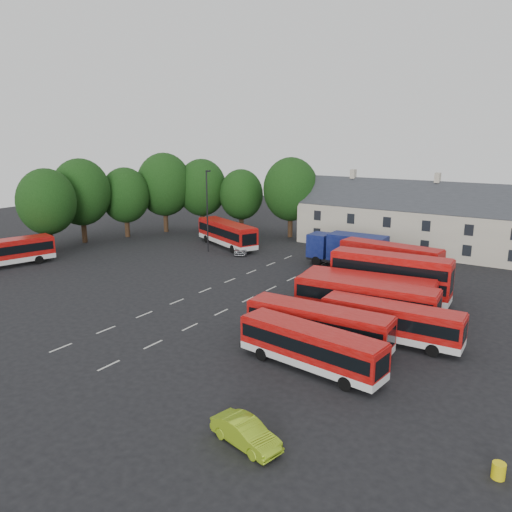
# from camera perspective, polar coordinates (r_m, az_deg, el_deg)

# --- Properties ---
(ground) EXTENTS (140.00, 140.00, 0.00)m
(ground) POSITION_cam_1_polar(r_m,az_deg,el_deg) (46.87, -7.38, -4.53)
(ground) COLOR black
(ground) RESTS_ON ground
(lane_markings) EXTENTS (5.15, 33.80, 0.01)m
(lane_markings) POSITION_cam_1_polar(r_m,az_deg,el_deg) (46.84, -3.46, -4.44)
(lane_markings) COLOR beige
(lane_markings) RESTS_ON ground
(treeline) EXTENTS (29.92, 32.59, 12.01)m
(treeline) POSITION_cam_1_polar(r_m,az_deg,el_deg) (73.27, -10.00, 7.31)
(treeline) COLOR black
(treeline) RESTS_ON ground
(terrace_houses) EXTENTS (35.70, 7.13, 10.06)m
(terrace_houses) POSITION_cam_1_polar(r_m,az_deg,el_deg) (66.21, 19.65, 3.59)
(terrace_houses) COLOR beige
(terrace_houses) RESTS_ON ground
(bus_row_a) EXTENTS (10.02, 3.34, 2.78)m
(bus_row_a) POSITION_cam_1_polar(r_m,az_deg,el_deg) (32.14, 6.24, -10.03)
(bus_row_a) COLOR silver
(bus_row_a) RESTS_ON ground
(bus_row_b) EXTENTS (10.42, 2.75, 2.92)m
(bus_row_b) POSITION_cam_1_polar(r_m,az_deg,el_deg) (35.38, 7.12, -7.63)
(bus_row_b) COLOR silver
(bus_row_b) RESTS_ON ground
(bus_row_c) EXTENTS (10.04, 2.71, 2.81)m
(bus_row_c) POSITION_cam_1_polar(r_m,az_deg,el_deg) (37.23, 15.18, -7.03)
(bus_row_c) COLOR silver
(bus_row_c) RESTS_ON ground
(bus_row_d) EXTENTS (11.42, 3.44, 3.18)m
(bus_row_d) POSITION_cam_1_polar(r_m,az_deg,el_deg) (40.82, 12.36, -4.69)
(bus_row_d) COLOR silver
(bus_row_d) RESTS_ON ground
(bus_row_e) EXTENTS (11.12, 3.88, 3.08)m
(bus_row_e) POSITION_cam_1_polar(r_m,az_deg,el_deg) (43.29, 12.73, -3.73)
(bus_row_e) COLOR silver
(bus_row_e) RESTS_ON ground
(bus_dd_south) EXTENTS (10.59, 3.12, 4.28)m
(bus_dd_south) POSITION_cam_1_polar(r_m,az_deg,el_deg) (46.01, 15.08, -2.07)
(bus_dd_south) COLOR silver
(bus_dd_south) RESTS_ON ground
(bus_dd_north) EXTENTS (10.18, 3.19, 4.11)m
(bus_dd_north) POSITION_cam_1_polar(r_m,az_deg,el_deg) (51.04, 15.04, -0.64)
(bus_dd_north) COLOR silver
(bus_dd_north) RESTS_ON ground
(bus_west) EXTENTS (5.19, 11.17, 3.08)m
(bus_west) POSITION_cam_1_polar(r_m,az_deg,el_deg) (62.72, -27.02, 0.48)
(bus_west) COLOR silver
(bus_west) RESTS_ON ground
(bus_north) EXTENTS (11.67, 7.21, 3.28)m
(bus_north) POSITION_cam_1_polar(r_m,az_deg,el_deg) (66.48, -3.36, 2.75)
(bus_north) COLOR silver
(bus_north) RESTS_ON ground
(box_truck) EXTENTS (8.81, 2.91, 3.83)m
(box_truck) POSITION_cam_1_polar(r_m,az_deg,el_deg) (56.77, 10.42, 0.84)
(box_truck) COLOR black
(box_truck) RESTS_ON ground
(silver_car) EXTENTS (3.37, 4.32, 1.38)m
(silver_car) POSITION_cam_1_polar(r_m,az_deg,el_deg) (62.75, -1.68, 0.91)
(silver_car) COLOR #9C9EA4
(silver_car) RESTS_ON ground
(lime_car) EXTENTS (4.07, 2.17, 1.28)m
(lime_car) POSITION_cam_1_polar(r_m,az_deg,el_deg) (25.39, -1.19, -19.54)
(lime_car) COLOR #95BC1D
(lime_car) RESTS_ON ground
(grit_bin) EXTENTS (0.58, 0.58, 0.73)m
(grit_bin) POSITION_cam_1_polar(r_m,az_deg,el_deg) (25.82, 25.98, -21.19)
(grit_bin) COLOR yellow
(grit_bin) RESTS_ON ground
(lamppost) EXTENTS (0.71, 0.30, 10.32)m
(lamppost) POSITION_cam_1_polar(r_m,az_deg,el_deg) (63.18, -5.58, 5.38)
(lamppost) COLOR black
(lamppost) RESTS_ON ground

